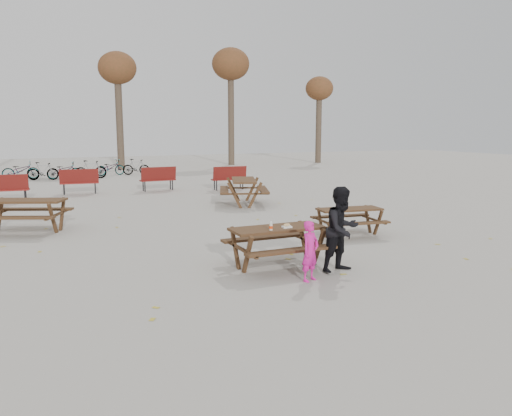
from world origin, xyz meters
name	(u,v)px	position (x,y,z in m)	size (l,w,h in m)	color
ground	(277,266)	(0.00, 0.00, 0.00)	(80.00, 80.00, 0.00)	gray
main_picnic_table	(277,237)	(0.00, 0.00, 0.59)	(1.80, 1.45, 0.78)	#382014
food_tray	(287,227)	(0.13, -0.14, 0.79)	(0.18, 0.11, 0.04)	white
bread_roll	(287,225)	(0.13, -0.14, 0.83)	(0.14, 0.06, 0.05)	tan
soda_bottle	(271,226)	(-0.24, -0.22, 0.85)	(0.07, 0.07, 0.17)	silver
child	(310,251)	(0.12, -1.06, 0.53)	(0.39, 0.25, 1.06)	#E11C95
adult	(342,229)	(0.95, -0.78, 0.80)	(0.78, 0.60, 1.59)	black
picnic_table_east	(349,222)	(2.92, 1.82, 0.34)	(1.58, 1.28, 0.68)	#382014
picnic_table_north	(26,216)	(-4.46, 5.57, 0.42)	(1.95, 1.57, 0.84)	#382014
picnic_table_far	(244,192)	(2.50, 7.63, 0.44)	(2.05, 1.65, 0.88)	#382014
park_bench_row	(124,181)	(-0.87, 12.24, 0.52)	(10.23, 2.06, 1.03)	maroon
bicycle_row	(75,169)	(-2.17, 20.02, 0.46)	(7.67, 2.24, 0.97)	black
tree_row	(114,72)	(0.90, 25.15, 6.19)	(32.17, 3.52, 8.26)	#382B21
fallen_leaves	(250,238)	(0.50, 2.50, 0.00)	(11.00, 11.00, 0.01)	gold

